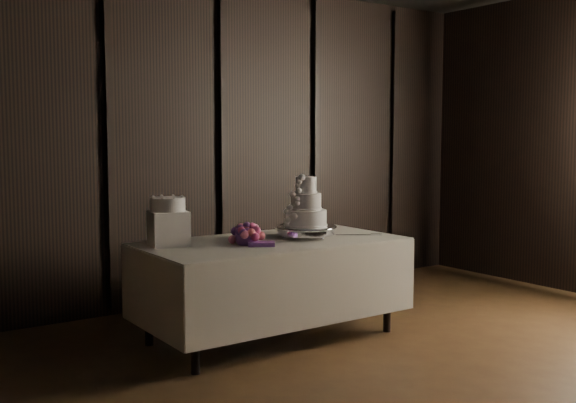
{
  "coord_description": "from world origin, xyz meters",
  "views": [
    {
      "loc": [
        -3.13,
        -2.1,
        1.53
      ],
      "look_at": [
        -0.18,
        2.14,
        1.05
      ],
      "focal_mm": 42.0,
      "sensor_mm": 36.0,
      "label": 1
    }
  ],
  "objects": [
    {
      "name": "small_cake",
      "position": [
        -1.08,
        2.37,
        1.06
      ],
      "size": [
        0.27,
        0.27,
        0.1
      ],
      "primitive_type": "cylinder",
      "rotation": [
        0.0,
        0.0,
        -0.07
      ],
      "color": "white",
      "rests_on": "box_pedestal"
    },
    {
      "name": "cake_stand",
      "position": [
        -0.04,
        2.1,
        0.81
      ],
      "size": [
        0.56,
        0.56,
        0.09
      ],
      "primitive_type": "cylinder",
      "rotation": [
        0.0,
        0.0,
        0.18
      ],
      "color": "silver",
      "rests_on": "display_table"
    },
    {
      "name": "display_table",
      "position": [
        -0.33,
        2.14,
        0.42
      ],
      "size": [
        1.99,
        1.04,
        0.76
      ],
      "rotation": [
        0.0,
        0.0,
        0.0
      ],
      "color": "silver",
      "rests_on": "ground"
    },
    {
      "name": "wedding_cake",
      "position": [
        -0.07,
        2.09,
        1.0
      ],
      "size": [
        0.36,
        0.32,
        0.39
      ],
      "rotation": [
        0.0,
        0.0,
        0.15
      ],
      "color": "white",
      "rests_on": "cake_stand"
    },
    {
      "name": "box_pedestal",
      "position": [
        -1.08,
        2.37,
        0.89
      ],
      "size": [
        0.3,
        0.3,
        0.25
      ],
      "primitive_type": "cube",
      "rotation": [
        0.0,
        0.0,
        -0.18
      ],
      "color": "white",
      "rests_on": "display_table"
    },
    {
      "name": "cake_knife",
      "position": [
        0.33,
        1.97,
        0.77
      ],
      "size": [
        0.31,
        0.24,
        0.01
      ],
      "primitive_type": "cube",
      "rotation": [
        0.0,
        0.0,
        -0.64
      ],
      "color": "silver",
      "rests_on": "display_table"
    },
    {
      "name": "bouquet",
      "position": [
        -0.59,
        2.08,
        0.83
      ],
      "size": [
        0.47,
        0.5,
        0.19
      ],
      "primitive_type": null,
      "rotation": [
        0.0,
        0.0,
        -0.56
      ],
      "color": "#B24E69",
      "rests_on": "display_table"
    },
    {
      "name": "room",
      "position": [
        0.0,
        0.0,
        1.5
      ],
      "size": [
        6.08,
        7.08,
        3.08
      ],
      "color": "black",
      "rests_on": "ground"
    }
  ]
}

